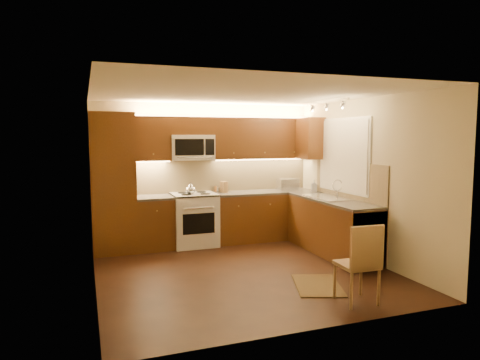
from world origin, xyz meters
name	(u,v)px	position (x,y,z in m)	size (l,w,h in m)	color
floor	(243,271)	(0.00, 0.00, 0.00)	(4.00, 4.00, 0.01)	black
ceiling	(243,93)	(0.00, 0.00, 2.50)	(4.00, 4.00, 0.01)	beige
wall_back	(205,173)	(0.00, 2.00, 1.25)	(4.00, 0.01, 2.50)	#C0B38C
wall_front	(315,206)	(0.00, -2.00, 1.25)	(4.00, 0.01, 2.50)	#C0B38C
wall_left	(92,190)	(-2.00, 0.00, 1.25)	(0.01, 4.00, 2.50)	#C0B38C
wall_right	(364,179)	(2.00, 0.00, 1.25)	(0.01, 4.00, 2.50)	#C0B38C
pantry	(113,183)	(-1.65, 1.70, 1.15)	(0.70, 0.60, 2.30)	#45280E
base_cab_back_left	(154,224)	(-0.99, 1.70, 0.43)	(0.62, 0.60, 0.86)	#45280E
counter_back_left	(154,198)	(-0.99, 1.70, 0.88)	(0.62, 0.60, 0.04)	#33312E
base_cab_back_right	(264,216)	(1.04, 1.70, 0.43)	(1.92, 0.60, 0.86)	#45280E
counter_back_right	(264,192)	(1.04, 1.70, 0.88)	(1.92, 0.60, 0.04)	#33312E
base_cab_right	(332,227)	(1.70, 0.40, 0.43)	(0.60, 2.00, 0.86)	#45280E
counter_right	(333,200)	(1.70, 0.40, 0.88)	(0.60, 2.00, 0.04)	#33312E
dishwasher	(358,237)	(1.70, -0.30, 0.43)	(0.58, 0.60, 0.84)	silver
backsplash_back	(224,175)	(0.35, 1.99, 1.20)	(3.30, 0.02, 0.60)	tan
backsplash_right	(348,180)	(1.99, 0.40, 1.20)	(0.02, 2.00, 0.60)	tan
upper_cab_back_left	(152,139)	(-0.99, 1.82, 1.88)	(0.62, 0.35, 0.75)	#45280E
upper_cab_back_right	(262,138)	(1.04, 1.82, 1.88)	(1.92, 0.35, 0.75)	#45280E
upper_cab_bridge	(191,126)	(-0.30, 1.82, 2.09)	(0.76, 0.35, 0.31)	#45280E
upper_cab_right_corner	(310,138)	(1.82, 1.40, 1.88)	(0.35, 0.50, 0.75)	#45280E
stove	(194,220)	(-0.30, 1.68, 0.46)	(0.76, 0.65, 0.92)	silver
microwave	(192,147)	(-0.30, 1.81, 1.72)	(0.76, 0.38, 0.44)	silver
window_frame	(344,155)	(1.99, 0.55, 1.60)	(0.03, 1.44, 1.24)	silver
window_blinds	(343,155)	(1.97, 0.55, 1.60)	(0.02, 1.36, 1.16)	silver
sink	(328,193)	(1.70, 0.55, 0.98)	(0.52, 0.86, 0.15)	silver
faucet	(337,188)	(1.88, 0.55, 1.05)	(0.20, 0.04, 0.30)	silver
track_light_bar	(327,102)	(1.55, 0.40, 2.46)	(0.04, 1.20, 0.03)	silver
kettle	(191,188)	(-0.38, 1.59, 1.02)	(0.18, 0.18, 0.21)	silver
toaster_oven	(288,184)	(1.52, 1.70, 1.01)	(0.36, 0.27, 0.22)	silver
knife_block	(224,187)	(0.29, 1.79, 1.00)	(0.09, 0.14, 0.20)	olive
spice_jar_a	(218,190)	(0.18, 1.81, 0.95)	(0.04, 0.04, 0.09)	silver
spice_jar_b	(224,190)	(0.31, 1.82, 0.95)	(0.04, 0.04, 0.10)	brown
spice_jar_c	(219,190)	(0.21, 1.83, 0.95)	(0.04, 0.04, 0.09)	silver
spice_jar_d	(215,189)	(0.17, 1.94, 0.95)	(0.05, 0.05, 0.10)	#925C2C
soap_bottle	(314,186)	(1.88, 1.34, 1.01)	(0.10, 0.10, 0.22)	#B2B1B5
rug	(318,285)	(0.69, -0.90, 0.01)	(0.56, 0.85, 0.01)	black
dining_chair	(357,263)	(0.83, -1.53, 0.47)	(0.41, 0.41, 0.94)	olive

